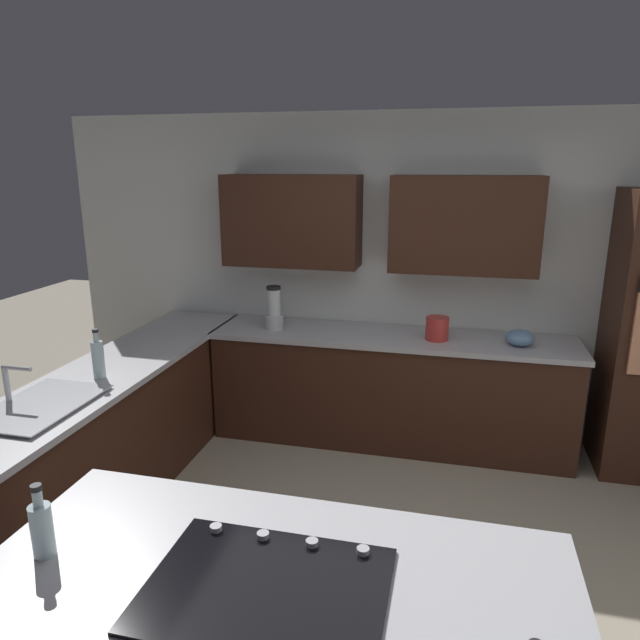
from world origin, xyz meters
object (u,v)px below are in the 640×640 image
object	(u,v)px
cooktop	(267,587)
blender	(274,310)
mixing_bowl	(520,338)
kettle	(437,328)
dish_soap_bottle	(98,358)
sink_unit	(39,404)
oil_bottle	(42,528)

from	to	relation	value
cooktop	blender	world-z (taller)	blender
cooktop	mixing_bowl	bearing A→B (deg)	-109.51
kettle	dish_soap_bottle	distance (m)	2.41
cooktop	dish_soap_bottle	size ratio (longest dim) A/B	2.39
cooktop	sink_unit	bearing A→B (deg)	-31.78
dish_soap_bottle	sink_unit	bearing A→B (deg)	83.05
kettle	mixing_bowl	bearing A→B (deg)	180.00
cooktop	mixing_bowl	world-z (taller)	mixing_bowl
mixing_bowl	oil_bottle	world-z (taller)	oil_bottle
cooktop	blender	size ratio (longest dim) A/B	2.16
oil_bottle	sink_unit	bearing A→B (deg)	-50.29
cooktop	dish_soap_bottle	distance (m)	2.22
kettle	dish_soap_bottle	xyz separation A→B (m)	(2.02, 1.32, 0.04)
blender	dish_soap_bottle	bearing A→B (deg)	61.39
sink_unit	mixing_bowl	size ratio (longest dim) A/B	3.28
blender	cooktop	bearing A→B (deg)	107.51
cooktop	oil_bottle	distance (m)	0.80
kettle	sink_unit	bearing A→B (deg)	40.89
cooktop	oil_bottle	xyz separation A→B (m)	(0.79, 0.02, 0.10)
dish_soap_bottle	mixing_bowl	bearing A→B (deg)	-153.26
mixing_bowl	blender	bearing A→B (deg)	-0.00
kettle	oil_bottle	world-z (taller)	oil_bottle
sink_unit	oil_bottle	xyz separation A→B (m)	(-0.88, 1.06, 0.09)
sink_unit	kettle	distance (m)	2.75
kettle	oil_bottle	xyz separation A→B (m)	(1.20, 2.86, 0.02)
sink_unit	oil_bottle	bearing A→B (deg)	129.71
blender	sink_unit	bearing A→B (deg)	66.61
blender	dish_soap_bottle	size ratio (longest dim) A/B	1.11
mixing_bowl	kettle	distance (m)	0.60
sink_unit	dish_soap_bottle	size ratio (longest dim) A/B	2.20
sink_unit	cooktop	world-z (taller)	sink_unit
mixing_bowl	kettle	world-z (taller)	kettle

